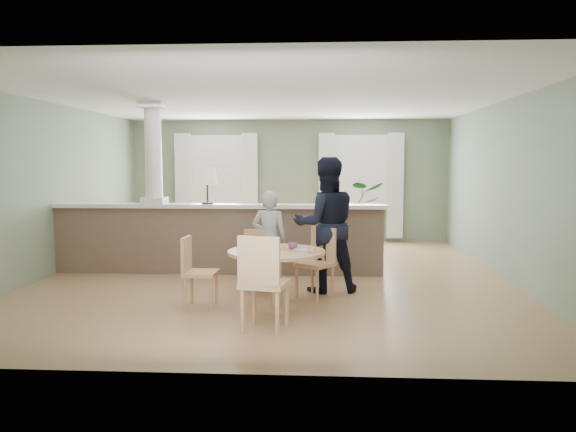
# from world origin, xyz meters

# --- Properties ---
(ground) EXTENTS (8.00, 8.00, 0.00)m
(ground) POSITION_xyz_m (0.00, 0.00, 0.00)
(ground) COLOR tan
(ground) RESTS_ON ground
(room_shell) EXTENTS (7.02, 8.02, 2.71)m
(room_shell) POSITION_xyz_m (-0.03, 0.63, 1.81)
(room_shell) COLOR gray
(room_shell) RESTS_ON ground
(pony_wall) EXTENTS (5.32, 0.38, 2.70)m
(pony_wall) POSITION_xyz_m (-0.99, 0.20, 0.71)
(pony_wall) COLOR brown
(pony_wall) RESTS_ON ground
(sofa) EXTENTS (3.24, 1.70, 0.90)m
(sofa) POSITION_xyz_m (0.24, 2.06, 0.45)
(sofa) COLOR #9B7F54
(sofa) RESTS_ON ground
(houseplant) EXTENTS (1.64, 1.57, 1.42)m
(houseplant) POSITION_xyz_m (1.20, 1.80, 0.71)
(houseplant) COLOR #2B6729
(houseplant) RESTS_ON ground
(dining_table) EXTENTS (1.17, 1.17, 0.80)m
(dining_table) POSITION_xyz_m (0.21, -1.87, 0.57)
(dining_table) COLOR tan
(dining_table) RESTS_ON ground
(chair_far_boy) EXTENTS (0.48, 0.48, 0.85)m
(chair_far_boy) POSITION_xyz_m (-0.11, -0.97, 0.47)
(chair_far_boy) COLOR tan
(chair_far_boy) RESTS_ON ground
(chair_far_man) EXTENTS (0.57, 0.57, 0.91)m
(chair_far_man) POSITION_xyz_m (0.70, -1.23, 0.50)
(chair_far_man) COLOR tan
(chair_far_man) RESTS_ON ground
(chair_near) EXTENTS (0.54, 0.54, 1.02)m
(chair_near) POSITION_xyz_m (0.13, -2.82, 0.56)
(chair_near) COLOR tan
(chair_near) RESTS_ON ground
(chair_side) EXTENTS (0.40, 0.40, 0.86)m
(chair_side) POSITION_xyz_m (-0.79, -1.85, 0.48)
(chair_side) COLOR tan
(chair_side) RESTS_ON ground
(child_person) EXTENTS (0.55, 0.41, 1.38)m
(child_person) POSITION_xyz_m (0.02, -0.81, 0.69)
(child_person) COLOR #9B9BA0
(child_person) RESTS_ON ground
(man_person) EXTENTS (1.01, 0.86, 1.83)m
(man_person) POSITION_xyz_m (0.80, -0.93, 0.92)
(man_person) COLOR black
(man_person) RESTS_ON ground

